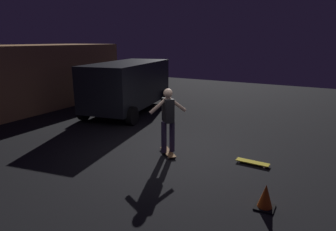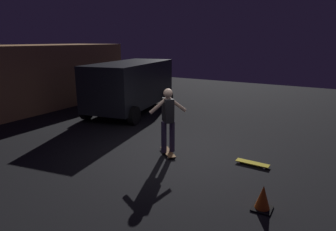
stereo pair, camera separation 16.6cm
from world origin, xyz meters
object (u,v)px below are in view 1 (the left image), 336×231
object	(u,v)px
skateboard_spare	(253,162)
traffic_cone	(265,197)
skateboard_ridden	(168,152)
parked_van	(128,84)
skater	(168,116)

from	to	relation	value
skateboard_spare	traffic_cone	size ratio (longest dim) A/B	1.71
skateboard_ridden	parked_van	bearing A→B (deg)	48.34
parked_van	skateboard_spare	distance (m)	6.56
skateboard_ridden	skateboard_spare	world-z (taller)	same
skateboard_spare	parked_van	bearing A→B (deg)	63.66
skater	parked_van	bearing A→B (deg)	48.34
skateboard_ridden	skater	distance (m)	0.98
skateboard_spare	skater	size ratio (longest dim) A/B	0.47
skateboard_spare	traffic_cone	xyz separation A→B (m)	(-1.77, -0.64, 0.16)
parked_van	skateboard_spare	bearing A→B (deg)	-116.34
skateboard_spare	skater	bearing A→B (deg)	101.58
traffic_cone	skateboard_ridden	bearing A→B (deg)	63.76
skater	traffic_cone	distance (m)	3.15
skateboard_ridden	skater	size ratio (longest dim) A/B	0.42
skater	traffic_cone	world-z (taller)	skater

